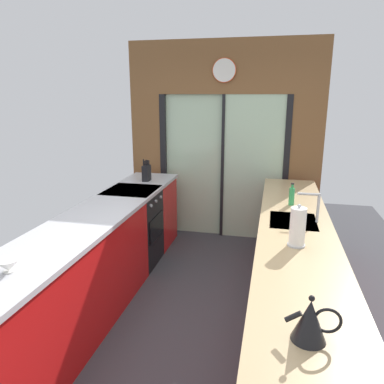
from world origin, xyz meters
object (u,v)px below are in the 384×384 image
mixing_bowl (8,265)px  kettle (310,320)px  oven_range (133,227)px  soap_bottle (292,196)px  paper_towel_roll (298,227)px  knife_block (146,173)px

mixing_bowl → kettle: size_ratio=0.62×
oven_range → soap_bottle: soap_bottle is taller
paper_towel_roll → oven_range: bearing=144.8°
kettle → paper_towel_roll: bearing=90.1°
oven_range → kettle: bearing=-52.7°
soap_bottle → paper_towel_roll: bearing=-90.0°
mixing_bowl → kettle: 1.80m
kettle → soap_bottle: size_ratio=1.10×
knife_block → oven_range: bearing=-92.2°
oven_range → paper_towel_roll: size_ratio=2.87×
mixing_bowl → knife_block: 2.57m
oven_range → kettle: size_ratio=3.69×
mixing_bowl → soap_bottle: bearing=46.6°
mixing_bowl → soap_bottle: (1.78, 1.88, 0.05)m
oven_range → soap_bottle: bearing=-6.8°
oven_range → paper_towel_roll: 2.28m
mixing_bowl → kettle: kettle is taller
oven_range → mixing_bowl: 2.15m
oven_range → mixing_bowl: bearing=-89.5°
oven_range → knife_block: 0.74m
soap_bottle → kettle: bearing=-89.9°
kettle → paper_towel_roll: 1.10m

